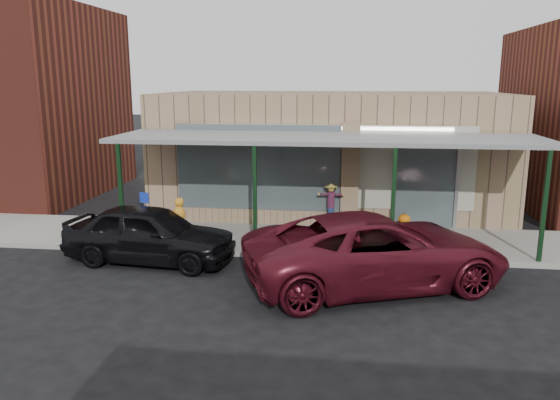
# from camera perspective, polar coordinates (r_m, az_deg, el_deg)

# --- Properties ---
(ground) EXTENTS (120.00, 120.00, 0.00)m
(ground) POSITION_cam_1_polar(r_m,az_deg,el_deg) (12.66, 3.93, -9.19)
(ground) COLOR black
(ground) RESTS_ON ground
(sidewalk) EXTENTS (40.00, 3.20, 0.15)m
(sidewalk) POSITION_cam_1_polar(r_m,az_deg,el_deg) (16.03, 4.66, -4.20)
(sidewalk) COLOR gray
(sidewalk) RESTS_ON ground
(storefront) EXTENTS (12.00, 6.25, 4.20)m
(storefront) POSITION_cam_1_polar(r_m,az_deg,el_deg) (20.09, 5.33, 5.08)
(storefront) COLOR #93715A
(storefront) RESTS_ON ground
(awning) EXTENTS (12.00, 3.00, 3.04)m
(awning) POSITION_cam_1_polar(r_m,az_deg,el_deg) (15.41, 4.85, 6.27)
(awning) COLOR slate
(awning) RESTS_ON ground
(block_buildings_near) EXTENTS (61.00, 8.00, 8.00)m
(block_buildings_near) POSITION_cam_1_polar(r_m,az_deg,el_deg) (21.02, 11.07, 9.81)
(block_buildings_near) COLOR maroon
(block_buildings_near) RESTS_ON ground
(barrel_scarecrow) EXTENTS (0.85, 0.58, 1.40)m
(barrel_scarecrow) POSITION_cam_1_polar(r_m,az_deg,el_deg) (17.04, 5.32, -1.29)
(barrel_scarecrow) COLOR #513320
(barrel_scarecrow) RESTS_ON sidewalk
(barrel_pumpkin) EXTENTS (0.80, 0.80, 0.76)m
(barrel_pumpkin) POSITION_cam_1_polar(r_m,az_deg,el_deg) (16.28, 12.81, -2.95)
(barrel_pumpkin) COLOR #513320
(barrel_pumpkin) RESTS_ON sidewalk
(handicap_sign) EXTENTS (0.29, 0.10, 1.44)m
(handicap_sign) POSITION_cam_1_polar(r_m,az_deg,el_deg) (15.75, -13.94, -1.06)
(handicap_sign) COLOR gray
(handicap_sign) RESTS_ON sidewalk
(parked_sedan) EXTENTS (4.61, 2.25, 1.57)m
(parked_sedan) POSITION_cam_1_polar(r_m,az_deg,el_deg) (14.56, -13.43, -3.44)
(parked_sedan) COLOR black
(parked_sedan) RESTS_ON ground
(car_maroon) EXTENTS (6.63, 4.72, 1.68)m
(car_maroon) POSITION_cam_1_polar(r_m,az_deg,el_deg) (12.72, 9.98, -5.23)
(car_maroon) COLOR #55111D
(car_maroon) RESTS_ON ground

